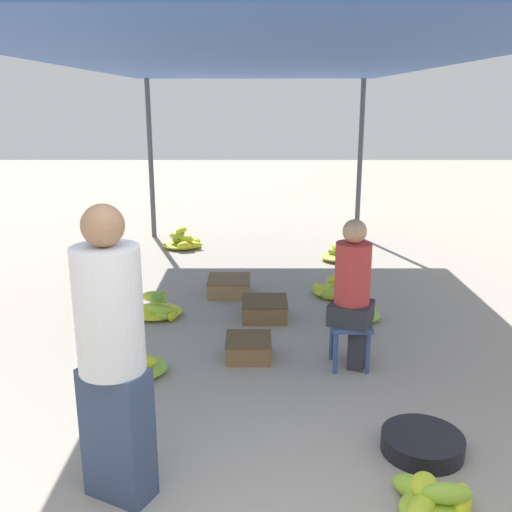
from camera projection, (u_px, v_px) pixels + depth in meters
The scene contains 17 objects.
canopy_post_back_left at pixel (152, 160), 9.35m from camera, with size 0.08×0.08×2.57m, color #4C4C51.
canopy_post_back_right at pixel (361, 160), 9.34m from camera, with size 0.08×0.08×2.57m, color #4C4C51.
canopy_tarp at pixel (256, 63), 5.58m from camera, with size 3.84×7.50×0.04m, color #33569E.
vendor_foreground at pixel (113, 354), 3.13m from camera, with size 0.49×0.49×1.73m.
stool at pixel (351, 331), 4.89m from camera, with size 0.34×0.34×0.41m.
vendor_seated at pixel (355, 292), 4.80m from camera, with size 0.44×0.44×1.31m.
basin_black at pixel (424, 444), 3.75m from camera, with size 0.54×0.54×0.12m.
banana_pile_left_0 at pixel (134, 365), 4.82m from camera, with size 0.58×0.57×0.22m.
banana_pile_left_1 at pixel (185, 242), 8.89m from camera, with size 0.64×0.64×0.33m.
banana_pile_left_2 at pixel (159, 309), 6.08m from camera, with size 0.57×0.64×0.29m.
banana_pile_right_0 at pixel (336, 290), 6.75m from camera, with size 0.60×0.63×0.27m.
banana_pile_right_1 at pixel (356, 313), 6.06m from camera, with size 0.55×0.53×0.15m.
banana_pile_right_2 at pixel (342, 255), 8.22m from camera, with size 0.55×0.54×0.26m.
banana_pile_right_3 at pixel (435, 501), 3.18m from camera, with size 0.51×0.52×0.22m.
crate_near at pixel (266, 309), 6.04m from camera, with size 0.48×0.48×0.20m.
crate_mid at pixel (250, 348), 5.11m from camera, with size 0.41×0.41×0.19m.
crate_far at pixel (230, 286), 6.79m from camera, with size 0.50×0.50×0.20m.
Camera 1 is at (0.01, -2.03, 2.25)m, focal length 40.00 mm.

